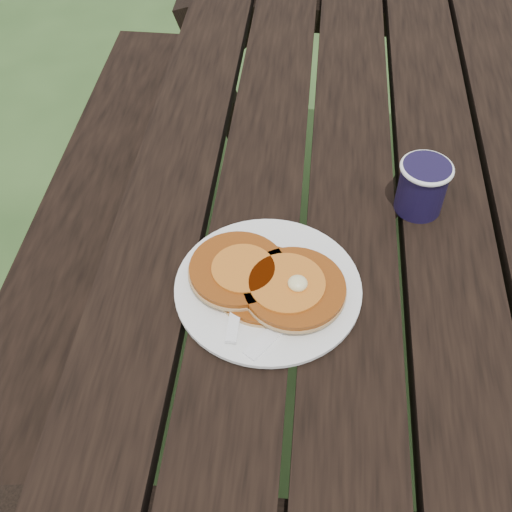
# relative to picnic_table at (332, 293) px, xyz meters

# --- Properties ---
(ground) EXTENTS (60.00, 60.00, 0.00)m
(ground) POSITION_rel_picnic_table_xyz_m (0.00, 0.00, -0.37)
(ground) COLOR #26411C
(ground) RESTS_ON ground
(picnic_table) EXTENTS (1.36, 1.80, 0.75)m
(picnic_table) POSITION_rel_picnic_table_xyz_m (0.00, 0.00, 0.00)
(picnic_table) COLOR black
(picnic_table) RESTS_ON ground
(plate) EXTENTS (0.32, 0.32, 0.01)m
(plate) POSITION_rel_picnic_table_xyz_m (-0.12, -0.31, 0.39)
(plate) COLOR white
(plate) RESTS_ON picnic_table
(pancake_stack) EXTENTS (0.22, 0.17, 0.04)m
(pancake_stack) POSITION_rel_picnic_table_xyz_m (-0.12, -0.31, 0.41)
(pancake_stack) COLOR #8D400F
(pancake_stack) RESTS_ON plate
(knife) EXTENTS (0.12, 0.16, 0.00)m
(knife) POSITION_rel_picnic_table_xyz_m (-0.08, -0.36, 0.39)
(knife) COLOR white
(knife) RESTS_ON plate
(fork) EXTENTS (0.03, 0.16, 0.01)m
(fork) POSITION_rel_picnic_table_xyz_m (-0.16, -0.36, 0.40)
(fork) COLOR white
(fork) RESTS_ON plate
(coffee_cup) EXTENTS (0.08, 0.08, 0.09)m
(coffee_cup) POSITION_rel_picnic_table_xyz_m (0.11, -0.11, 0.43)
(coffee_cup) COLOR black
(coffee_cup) RESTS_ON picnic_table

